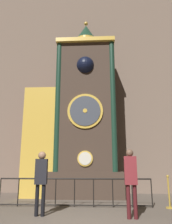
{
  "coord_description": "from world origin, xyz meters",
  "views": [
    {
      "loc": [
        0.47,
        -5.02,
        1.43
      ],
      "look_at": [
        -0.07,
        5.13,
        3.84
      ],
      "focal_mm": 35.0,
      "sensor_mm": 36.0,
      "label": 1
    }
  ],
  "objects_px": {
    "visitor_near": "(41,176)",
    "stanchion_post": "(169,197)",
    "visitor_far": "(131,176)",
    "clock_tower": "(77,118)"
  },
  "relations": [
    {
      "from": "visitor_near",
      "to": "stanchion_post",
      "type": "relative_size",
      "value": 1.68
    },
    {
      "from": "visitor_near",
      "to": "clock_tower",
      "type": "bearing_deg",
      "value": 75.1
    },
    {
      "from": "visitor_near",
      "to": "visitor_far",
      "type": "height_order",
      "value": "visitor_far"
    },
    {
      "from": "visitor_near",
      "to": "visitor_far",
      "type": "relative_size",
      "value": 0.98
    },
    {
      "from": "visitor_far",
      "to": "clock_tower",
      "type": "bearing_deg",
      "value": 120.2
    },
    {
      "from": "clock_tower",
      "to": "visitor_far",
      "type": "bearing_deg",
      "value": -63.56
    },
    {
      "from": "clock_tower",
      "to": "stanchion_post",
      "type": "bearing_deg",
      "value": -34.37
    },
    {
      "from": "clock_tower",
      "to": "stanchion_post",
      "type": "distance_m",
      "value": 5.18
    },
    {
      "from": "visitor_near",
      "to": "visitor_far",
      "type": "bearing_deg",
      "value": -8.56
    },
    {
      "from": "visitor_near",
      "to": "stanchion_post",
      "type": "bearing_deg",
      "value": 13.87
    }
  ]
}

